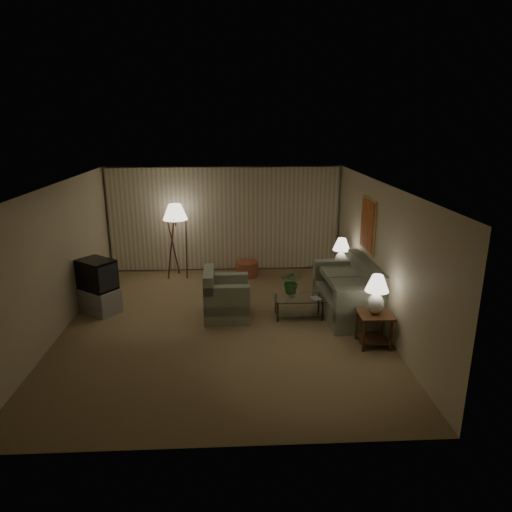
{
  "coord_description": "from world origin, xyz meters",
  "views": [
    {
      "loc": [
        0.22,
        -8.15,
        3.8
      ],
      "look_at": [
        0.67,
        0.6,
        1.19
      ],
      "focal_mm": 32.0,
      "sensor_mm": 36.0,
      "label": 1
    }
  ],
  "objects_px": {
    "vase": "(292,294)",
    "table_lamp_far": "(341,250)",
    "side_table_near": "(374,323)",
    "crt_tv": "(97,274)",
    "armchair": "(227,299)",
    "tv_cabinet": "(99,300)",
    "table_lamp_near": "(377,291)",
    "ottoman": "(247,269)",
    "sofa": "(347,294)",
    "coffee_table": "(299,304)",
    "floor_lamp": "(176,240)",
    "side_table_far": "(340,275)"
  },
  "relations": [
    {
      "from": "crt_tv",
      "to": "vase",
      "type": "xyz_separation_m",
      "value": [
        3.91,
        -0.49,
        -0.31
      ]
    },
    {
      "from": "sofa",
      "to": "armchair",
      "type": "height_order",
      "value": "sofa"
    },
    {
      "from": "table_lamp_far",
      "to": "armchair",
      "type": "bearing_deg",
      "value": -153.55
    },
    {
      "from": "table_lamp_near",
      "to": "armchair",
      "type": "bearing_deg",
      "value": 152.88
    },
    {
      "from": "coffee_table",
      "to": "floor_lamp",
      "type": "height_order",
      "value": "floor_lamp"
    },
    {
      "from": "floor_lamp",
      "to": "crt_tv",
      "type": "bearing_deg",
      "value": -123.04
    },
    {
      "from": "armchair",
      "to": "ottoman",
      "type": "relative_size",
      "value": 1.67
    },
    {
      "from": "table_lamp_near",
      "to": "floor_lamp",
      "type": "bearing_deg",
      "value": 134.93
    },
    {
      "from": "tv_cabinet",
      "to": "coffee_table",
      "type": "bearing_deg",
      "value": 30.31
    },
    {
      "from": "table_lamp_near",
      "to": "floor_lamp",
      "type": "relative_size",
      "value": 0.38
    },
    {
      "from": "side_table_near",
      "to": "table_lamp_near",
      "type": "height_order",
      "value": "table_lamp_near"
    },
    {
      "from": "table_lamp_near",
      "to": "coffee_table",
      "type": "relative_size",
      "value": 0.68
    },
    {
      "from": "sofa",
      "to": "table_lamp_far",
      "type": "height_order",
      "value": "table_lamp_far"
    },
    {
      "from": "table_lamp_far",
      "to": "tv_cabinet",
      "type": "distance_m",
      "value": 5.32
    },
    {
      "from": "table_lamp_far",
      "to": "crt_tv",
      "type": "xyz_separation_m",
      "value": [
        -5.2,
        -0.86,
        -0.19
      ]
    },
    {
      "from": "table_lamp_near",
      "to": "vase",
      "type": "bearing_deg",
      "value": 135.84
    },
    {
      "from": "armchair",
      "to": "vase",
      "type": "xyz_separation_m",
      "value": [
        1.29,
        -0.07,
        0.11
      ]
    },
    {
      "from": "tv_cabinet",
      "to": "vase",
      "type": "xyz_separation_m",
      "value": [
        3.91,
        -0.49,
        0.25
      ]
    },
    {
      "from": "sofa",
      "to": "side_table_near",
      "type": "height_order",
      "value": "sofa"
    },
    {
      "from": "vase",
      "to": "table_lamp_far",
      "type": "bearing_deg",
      "value": 46.36
    },
    {
      "from": "sofa",
      "to": "coffee_table",
      "type": "relative_size",
      "value": 2.0
    },
    {
      "from": "floor_lamp",
      "to": "vase",
      "type": "bearing_deg",
      "value": -45.52
    },
    {
      "from": "crt_tv",
      "to": "ottoman",
      "type": "height_order",
      "value": "crt_tv"
    },
    {
      "from": "side_table_far",
      "to": "table_lamp_far",
      "type": "distance_m",
      "value": 0.59
    },
    {
      "from": "side_table_far",
      "to": "coffee_table",
      "type": "height_order",
      "value": "side_table_far"
    },
    {
      "from": "armchair",
      "to": "ottoman",
      "type": "xyz_separation_m",
      "value": [
        0.48,
        2.5,
        -0.2
      ]
    },
    {
      "from": "table_lamp_far",
      "to": "floor_lamp",
      "type": "bearing_deg",
      "value": 162.06
    },
    {
      "from": "crt_tv",
      "to": "ottoman",
      "type": "relative_size",
      "value": 1.54
    },
    {
      "from": "table_lamp_far",
      "to": "vase",
      "type": "bearing_deg",
      "value": -133.64
    },
    {
      "from": "side_table_near",
      "to": "crt_tv",
      "type": "distance_m",
      "value": 5.5
    },
    {
      "from": "table_lamp_far",
      "to": "vase",
      "type": "distance_m",
      "value": 1.93
    },
    {
      "from": "table_lamp_near",
      "to": "floor_lamp",
      "type": "distance_m",
      "value": 5.42
    },
    {
      "from": "table_lamp_far",
      "to": "coffee_table",
      "type": "relative_size",
      "value": 0.66
    },
    {
      "from": "floor_lamp",
      "to": "table_lamp_far",
      "type": "bearing_deg",
      "value": -17.94
    },
    {
      "from": "armchair",
      "to": "tv_cabinet",
      "type": "height_order",
      "value": "armchair"
    },
    {
      "from": "side_table_near",
      "to": "crt_tv",
      "type": "relative_size",
      "value": 0.68
    },
    {
      "from": "ottoman",
      "to": "table_lamp_far",
      "type": "bearing_deg",
      "value": -30.09
    },
    {
      "from": "crt_tv",
      "to": "coffee_table",
      "type": "bearing_deg",
      "value": 30.31
    },
    {
      "from": "side_table_far",
      "to": "vase",
      "type": "height_order",
      "value": "side_table_far"
    },
    {
      "from": "side_table_near",
      "to": "ottoman",
      "type": "relative_size",
      "value": 1.05
    },
    {
      "from": "tv_cabinet",
      "to": "floor_lamp",
      "type": "relative_size",
      "value": 0.52
    },
    {
      "from": "vase",
      "to": "floor_lamp",
      "type": "bearing_deg",
      "value": 134.48
    },
    {
      "from": "sofa",
      "to": "tv_cabinet",
      "type": "height_order",
      "value": "sofa"
    },
    {
      "from": "table_lamp_far",
      "to": "vase",
      "type": "height_order",
      "value": "table_lamp_far"
    },
    {
      "from": "armchair",
      "to": "ottoman",
      "type": "height_order",
      "value": "armchair"
    },
    {
      "from": "side_table_near",
      "to": "floor_lamp",
      "type": "distance_m",
      "value": 5.45
    },
    {
      "from": "coffee_table",
      "to": "floor_lamp",
      "type": "bearing_deg",
      "value": 136.12
    },
    {
      "from": "sofa",
      "to": "table_lamp_near",
      "type": "relative_size",
      "value": 2.93
    },
    {
      "from": "armchair",
      "to": "ottoman",
      "type": "distance_m",
      "value": 2.55
    },
    {
      "from": "sofa",
      "to": "coffee_table",
      "type": "height_order",
      "value": "sofa"
    }
  ]
}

